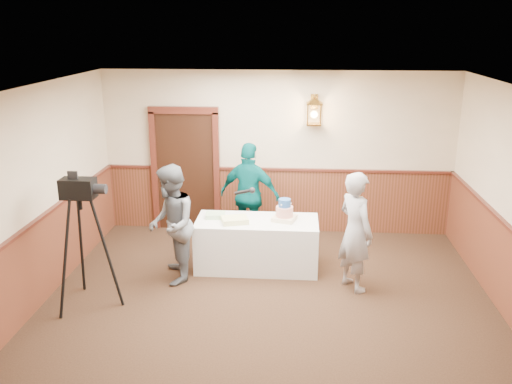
{
  "coord_description": "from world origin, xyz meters",
  "views": [
    {
      "loc": [
        0.32,
        -5.58,
        3.52
      ],
      "look_at": [
        -0.23,
        1.7,
        1.25
      ],
      "focal_mm": 38.0,
      "sensor_mm": 36.0,
      "label": 1
    }
  ],
  "objects_px": {
    "tiered_cake": "(284,212)",
    "baker": "(355,231)",
    "sheet_cake_green": "(215,215)",
    "tv_camera_rig": "(84,250)",
    "display_table": "(257,244)",
    "interviewer": "(171,225)",
    "sheet_cake_yellow": "(235,220)",
    "assistant_p": "(250,195)"
  },
  "relations": [
    {
      "from": "assistant_p",
      "to": "tiered_cake",
      "type": "bearing_deg",
      "value": 141.99
    },
    {
      "from": "tiered_cake",
      "to": "interviewer",
      "type": "relative_size",
      "value": 0.23
    },
    {
      "from": "sheet_cake_green",
      "to": "tv_camera_rig",
      "type": "xyz_separation_m",
      "value": [
        -1.48,
        -1.38,
        -0.01
      ]
    },
    {
      "from": "sheet_cake_yellow",
      "to": "tiered_cake",
      "type": "bearing_deg",
      "value": 12.03
    },
    {
      "from": "tiered_cake",
      "to": "sheet_cake_yellow",
      "type": "distance_m",
      "value": 0.74
    },
    {
      "from": "sheet_cake_yellow",
      "to": "tv_camera_rig",
      "type": "xyz_separation_m",
      "value": [
        -1.79,
        -1.18,
        -0.02
      ]
    },
    {
      "from": "tiered_cake",
      "to": "sheet_cake_green",
      "type": "distance_m",
      "value": 1.04
    },
    {
      "from": "display_table",
      "to": "sheet_cake_yellow",
      "type": "distance_m",
      "value": 0.53
    },
    {
      "from": "interviewer",
      "to": "baker",
      "type": "distance_m",
      "value": 2.54
    },
    {
      "from": "display_table",
      "to": "baker",
      "type": "bearing_deg",
      "value": -22.34
    },
    {
      "from": "interviewer",
      "to": "assistant_p",
      "type": "relative_size",
      "value": 0.98
    },
    {
      "from": "sheet_cake_yellow",
      "to": "tv_camera_rig",
      "type": "bearing_deg",
      "value": -146.61
    },
    {
      "from": "display_table",
      "to": "sheet_cake_green",
      "type": "xyz_separation_m",
      "value": [
        -0.63,
        0.08,
        0.41
      ]
    },
    {
      "from": "tiered_cake",
      "to": "baker",
      "type": "bearing_deg",
      "value": -31.72
    },
    {
      "from": "display_table",
      "to": "sheet_cake_yellow",
      "type": "height_order",
      "value": "sheet_cake_yellow"
    },
    {
      "from": "tiered_cake",
      "to": "tv_camera_rig",
      "type": "relative_size",
      "value": 0.23
    },
    {
      "from": "baker",
      "to": "assistant_p",
      "type": "xyz_separation_m",
      "value": [
        -1.56,
        1.42,
        0.03
      ]
    },
    {
      "from": "sheet_cake_yellow",
      "to": "baker",
      "type": "bearing_deg",
      "value": -14.85
    },
    {
      "from": "tiered_cake",
      "to": "sheet_cake_green",
      "type": "xyz_separation_m",
      "value": [
        -1.03,
        0.04,
        -0.09
      ]
    },
    {
      "from": "display_table",
      "to": "sheet_cake_yellow",
      "type": "bearing_deg",
      "value": -159.9
    },
    {
      "from": "display_table",
      "to": "tiered_cake",
      "type": "bearing_deg",
      "value": 5.25
    },
    {
      "from": "tiered_cake",
      "to": "assistant_p",
      "type": "height_order",
      "value": "assistant_p"
    },
    {
      "from": "baker",
      "to": "tv_camera_rig",
      "type": "height_order",
      "value": "tv_camera_rig"
    },
    {
      "from": "tiered_cake",
      "to": "baker",
      "type": "height_order",
      "value": "baker"
    },
    {
      "from": "assistant_p",
      "to": "baker",
      "type": "bearing_deg",
      "value": 154.14
    },
    {
      "from": "tiered_cake",
      "to": "tv_camera_rig",
      "type": "distance_m",
      "value": 2.85
    },
    {
      "from": "sheet_cake_yellow",
      "to": "tv_camera_rig",
      "type": "height_order",
      "value": "tv_camera_rig"
    },
    {
      "from": "sheet_cake_green",
      "to": "assistant_p",
      "type": "distance_m",
      "value": 0.9
    },
    {
      "from": "sheet_cake_green",
      "to": "assistant_p",
      "type": "relative_size",
      "value": 0.17
    },
    {
      "from": "baker",
      "to": "tv_camera_rig",
      "type": "bearing_deg",
      "value": 68.59
    },
    {
      "from": "tiered_cake",
      "to": "sheet_cake_yellow",
      "type": "xyz_separation_m",
      "value": [
        -0.72,
        -0.15,
        -0.09
      ]
    },
    {
      "from": "interviewer",
      "to": "assistant_p",
      "type": "height_order",
      "value": "assistant_p"
    },
    {
      "from": "sheet_cake_green",
      "to": "interviewer",
      "type": "xyz_separation_m",
      "value": [
        -0.53,
        -0.6,
        0.06
      ]
    },
    {
      "from": "tiered_cake",
      "to": "baker",
      "type": "relative_size",
      "value": 0.24
    },
    {
      "from": "display_table",
      "to": "baker",
      "type": "xyz_separation_m",
      "value": [
        1.38,
        -0.57,
        0.46
      ]
    },
    {
      "from": "display_table",
      "to": "sheet_cake_green",
      "type": "relative_size",
      "value": 6.24
    },
    {
      "from": "tiered_cake",
      "to": "tv_camera_rig",
      "type": "bearing_deg",
      "value": -152.01
    },
    {
      "from": "baker",
      "to": "assistant_p",
      "type": "distance_m",
      "value": 2.11
    },
    {
      "from": "sheet_cake_green",
      "to": "display_table",
      "type": "bearing_deg",
      "value": -7.14
    },
    {
      "from": "sheet_cake_yellow",
      "to": "sheet_cake_green",
      "type": "distance_m",
      "value": 0.37
    },
    {
      "from": "tiered_cake",
      "to": "baker",
      "type": "distance_m",
      "value": 1.15
    },
    {
      "from": "sheet_cake_yellow",
      "to": "tv_camera_rig",
      "type": "distance_m",
      "value": 2.15
    }
  ]
}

